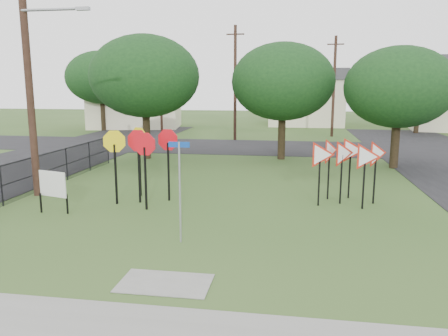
# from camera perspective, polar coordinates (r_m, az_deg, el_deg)

# --- Properties ---
(ground) EXTENTS (140.00, 140.00, 0.00)m
(ground) POSITION_cam_1_polar(r_m,az_deg,el_deg) (12.08, -4.41, -10.01)
(ground) COLOR #2D4C1C
(sidewalk) EXTENTS (30.00, 1.60, 0.02)m
(sidewalk) POSITION_cam_1_polar(r_m,az_deg,el_deg) (8.43, -11.45, -19.72)
(sidewalk) COLOR gray
(sidewalk) RESTS_ON ground
(street_left) EXTENTS (8.00, 50.00, 0.02)m
(street_left) POSITION_cam_1_polar(r_m,az_deg,el_deg) (25.96, -25.54, 0.11)
(street_left) COLOR black
(street_left) RESTS_ON ground
(street_far) EXTENTS (60.00, 8.00, 0.02)m
(street_far) POSITION_cam_1_polar(r_m,az_deg,el_deg) (31.39, 4.08, 2.75)
(street_far) COLOR black
(street_far) RESTS_ON ground
(curb_pad) EXTENTS (2.00, 1.20, 0.02)m
(curb_pad) POSITION_cam_1_polar(r_m,az_deg,el_deg) (9.94, -7.72, -14.70)
(curb_pad) COLOR gray
(curb_pad) RESTS_ON ground
(street_name_sign) EXTENTS (0.58, 0.06, 2.80)m
(street_name_sign) POSITION_cam_1_polar(r_m,az_deg,el_deg) (11.87, -5.80, -2.24)
(street_name_sign) COLOR #9B9DA3
(street_name_sign) RESTS_ON ground
(stop_sign_cluster) EXTENTS (2.59, 2.14, 2.73)m
(stop_sign_cluster) POSITION_cam_1_polar(r_m,az_deg,el_deg) (16.24, -10.78, 2.45)
(stop_sign_cluster) COLOR black
(stop_sign_cluster) RESTS_ON ground
(yield_sign_cluster) EXTENTS (2.96, 1.68, 2.39)m
(yield_sign_cluster) POSITION_cam_1_polar(r_m,az_deg,el_deg) (16.49, 15.78, 1.51)
(yield_sign_cluster) COLOR black
(yield_sign_cluster) RESTS_ON ground
(info_board) EXTENTS (1.13, 0.37, 1.45)m
(info_board) POSITION_cam_1_polar(r_m,az_deg,el_deg) (15.82, -21.48, -2.13)
(info_board) COLOR black
(info_board) RESTS_ON ground
(utility_pole_main) EXTENTS (3.55, 0.33, 10.00)m
(utility_pole_main) POSITION_cam_1_polar(r_m,az_deg,el_deg) (18.42, -24.15, 12.67)
(utility_pole_main) COLOR #3A251B
(utility_pole_main) RESTS_ON ground
(far_pole_a) EXTENTS (1.40, 0.24, 9.00)m
(far_pole_a) POSITION_cam_1_polar(r_m,az_deg,el_deg) (35.31, 1.47, 11.10)
(far_pole_a) COLOR #3A251B
(far_pole_a) RESTS_ON ground
(far_pole_b) EXTENTS (1.40, 0.24, 8.50)m
(far_pole_b) POSITION_cam_1_polar(r_m,az_deg,el_deg) (39.14, 14.16, 10.36)
(far_pole_b) COLOR #3A251B
(far_pole_b) RESTS_ON ground
(far_pole_c) EXTENTS (1.40, 0.24, 9.00)m
(far_pole_c) POSITION_cam_1_polar(r_m,az_deg,el_deg) (42.91, -8.28, 10.88)
(far_pole_c) COLOR #3A251B
(far_pole_c) RESTS_ON ground
(fence_run) EXTENTS (0.05, 11.55, 1.50)m
(fence_run) POSITION_cam_1_polar(r_m,az_deg,el_deg) (20.37, -21.41, 0.04)
(fence_run) COLOR black
(fence_run) RESTS_ON ground
(house_left) EXTENTS (10.58, 8.88, 7.20)m
(house_left) POSITION_cam_1_polar(r_m,az_deg,el_deg) (47.99, -11.45, 9.60)
(house_left) COLOR beige
(house_left) RESTS_ON ground
(house_mid) EXTENTS (8.40, 8.40, 6.20)m
(house_mid) POSITION_cam_1_polar(r_m,az_deg,el_deg) (51.02, 10.67, 9.10)
(house_mid) COLOR beige
(house_mid) RESTS_ON ground
(tree_near_left) EXTENTS (6.40, 6.40, 7.27)m
(tree_near_left) POSITION_cam_1_polar(r_m,az_deg,el_deg) (26.47, -10.31, 11.69)
(tree_near_left) COLOR black
(tree_near_left) RESTS_ON ground
(tree_near_mid) EXTENTS (6.00, 6.00, 6.80)m
(tree_near_mid) POSITION_cam_1_polar(r_m,az_deg,el_deg) (26.01, 7.70, 11.09)
(tree_near_mid) COLOR black
(tree_near_mid) RESTS_ON ground
(tree_near_right) EXTENTS (5.60, 5.60, 6.33)m
(tree_near_right) POSITION_cam_1_polar(r_m,az_deg,el_deg) (24.58, 21.89, 9.75)
(tree_near_right) COLOR black
(tree_near_right) RESTS_ON ground
(tree_far_left) EXTENTS (6.80, 6.80, 7.73)m
(tree_far_left) POSITION_cam_1_polar(r_m,az_deg,el_deg) (45.06, -15.75, 11.31)
(tree_far_left) COLOR black
(tree_far_left) RESTS_ON ground
(tree_far_right) EXTENTS (6.00, 6.00, 6.80)m
(tree_far_right) POSITION_cam_1_polar(r_m,az_deg,el_deg) (44.46, 24.20, 9.99)
(tree_far_right) COLOR black
(tree_far_right) RESTS_ON ground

